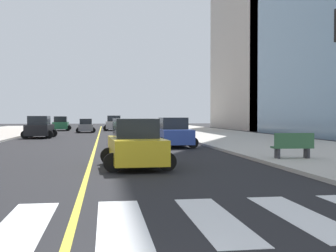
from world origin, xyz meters
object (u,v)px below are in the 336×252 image
(car_gray_nearest, at_px, (86,126))
(car_blue_sixth, at_px, (174,133))
(car_black_second, at_px, (40,128))
(car_silver_seventh, at_px, (114,124))
(park_bench, at_px, (293,146))
(car_yellow_third, at_px, (136,145))
(car_green_fourth, at_px, (61,124))
(car_white_fifth, at_px, (154,130))

(car_gray_nearest, height_order, car_blue_sixth, car_blue_sixth)
(car_black_second, height_order, car_silver_seventh, car_silver_seventh)
(park_bench, bearing_deg, car_yellow_third, 100.65)
(car_black_second, bearing_deg, car_green_fourth, 91.26)
(car_gray_nearest, relative_size, car_yellow_third, 0.87)
(car_gray_nearest, distance_m, car_silver_seventh, 7.67)
(car_gray_nearest, bearing_deg, park_bench, -75.79)
(car_black_second, height_order, car_white_fifth, car_black_second)
(car_green_fourth, height_order, car_blue_sixth, car_green_fourth)
(park_bench, bearing_deg, car_green_fourth, 20.54)
(car_gray_nearest, distance_m, park_bench, 36.78)
(car_white_fifth, distance_m, car_silver_seventh, 21.67)
(car_black_second, height_order, park_bench, car_black_second)
(car_yellow_third, xyz_separation_m, car_silver_seventh, (0.09, 43.10, 0.07))
(car_blue_sixth, bearing_deg, car_yellow_third, 72.55)
(car_silver_seventh, bearing_deg, car_white_fifth, 100.54)
(car_silver_seventh, bearing_deg, car_blue_sixth, 97.83)
(car_green_fourth, height_order, car_white_fifth, car_green_fourth)
(car_gray_nearest, distance_m, car_white_fifth, 16.09)
(car_yellow_third, bearing_deg, park_bench, -174.26)
(car_gray_nearest, distance_m, car_green_fourth, 8.26)
(car_black_second, distance_m, car_blue_sixth, 16.65)
(car_gray_nearest, xyz_separation_m, car_black_second, (-3.63, -12.37, 0.16))
(car_green_fourth, height_order, park_bench, car_green_fourth)
(car_silver_seventh, xyz_separation_m, park_bench, (6.89, -42.07, -0.27))
(car_yellow_third, bearing_deg, car_green_fourth, -83.41)
(car_green_fourth, xyz_separation_m, car_silver_seventh, (7.21, -0.60, 0.05))
(car_gray_nearest, distance_m, car_black_second, 12.90)
(car_green_fourth, relative_size, car_blue_sixth, 1.03)
(car_yellow_third, relative_size, car_blue_sixth, 1.01)
(car_silver_seventh, distance_m, park_bench, 42.63)
(car_green_fourth, xyz_separation_m, car_blue_sixth, (10.36, -32.83, -0.02))
(car_black_second, distance_m, car_green_fourth, 19.77)
(car_yellow_third, relative_size, car_green_fourth, 0.99)
(car_gray_nearest, height_order, park_bench, car_gray_nearest)
(car_green_fourth, distance_m, car_silver_seventh, 7.23)
(car_blue_sixth, relative_size, park_bench, 2.36)
(car_black_second, xyz_separation_m, car_white_fifth, (10.30, -2.27, -0.17))
(car_silver_seventh, bearing_deg, car_black_second, 71.72)
(car_yellow_third, bearing_deg, car_white_fifth, -101.10)
(car_white_fifth, xyz_separation_m, car_blue_sixth, (0.03, -10.80, 0.12))
(car_yellow_third, height_order, car_green_fourth, car_green_fourth)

